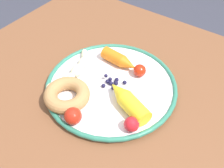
{
  "coord_description": "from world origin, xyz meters",
  "views": [
    {
      "loc": [
        0.24,
        -0.38,
        1.23
      ],
      "look_at": [
        -0.03,
        0.0,
        0.74
      ],
      "focal_mm": 41.4,
      "sensor_mm": 36.0,
      "label": 1
    }
  ],
  "objects": [
    {
      "name": "tomato_near",
      "position": [
        -0.03,
        -0.14,
        0.76
      ],
      "size": [
        0.04,
        0.04,
        0.04
      ],
      "primitive_type": "sphere",
      "color": "red",
      "rests_on": "plate"
    },
    {
      "name": "donut",
      "position": [
        -0.09,
        -0.1,
        0.76
      ],
      "size": [
        0.15,
        0.15,
        0.03
      ],
      "primitive_type": "torus",
      "rotation": [
        0.0,
        0.0,
        0.44
      ],
      "color": "#B17F4B",
      "rests_on": "plate"
    },
    {
      "name": "plate",
      "position": [
        -0.03,
        0.0,
        0.74
      ],
      "size": [
        0.34,
        0.34,
        0.02
      ],
      "color": "white",
      "rests_on": "dining_table"
    },
    {
      "name": "tomato_mid",
      "position": [
        0.09,
        -0.09,
        0.76
      ],
      "size": [
        0.03,
        0.03,
        0.03
      ],
      "primitive_type": "sphere",
      "color": "red",
      "rests_on": "plate"
    },
    {
      "name": "banana",
      "position": [
        -0.13,
        -0.02,
        0.76
      ],
      "size": [
        0.07,
        0.18,
        0.03
      ],
      "color": "#F8EBB9",
      "rests_on": "plate"
    },
    {
      "name": "tomato_far",
      "position": [
        0.01,
        0.07,
        0.76
      ],
      "size": [
        0.03,
        0.03,
        0.03
      ],
      "primitive_type": "sphere",
      "color": "red",
      "rests_on": "plate"
    },
    {
      "name": "carrot_yellow",
      "position": [
        0.05,
        -0.04,
        0.76
      ],
      "size": [
        0.14,
        0.09,
        0.04
      ],
      "color": "yellow",
      "rests_on": "plate"
    },
    {
      "name": "dining_table",
      "position": [
        0.0,
        0.0,
        0.63
      ],
      "size": [
        0.98,
        0.8,
        0.73
      ],
      "color": "brown",
      "rests_on": "ground_plane"
    },
    {
      "name": "carrot_orange",
      "position": [
        -0.05,
        0.08,
        0.76
      ],
      "size": [
        0.11,
        0.04,
        0.04
      ],
      "color": "orange",
      "rests_on": "plate"
    },
    {
      "name": "blueberry_pile",
      "position": [
        -0.03,
        0.0,
        0.75
      ],
      "size": [
        0.05,
        0.05,
        0.02
      ],
      "color": "#191638",
      "rests_on": "plate"
    }
  ]
}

